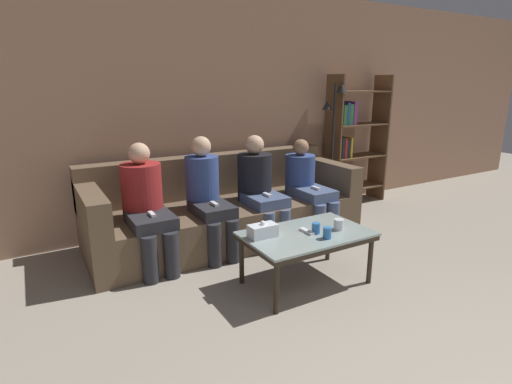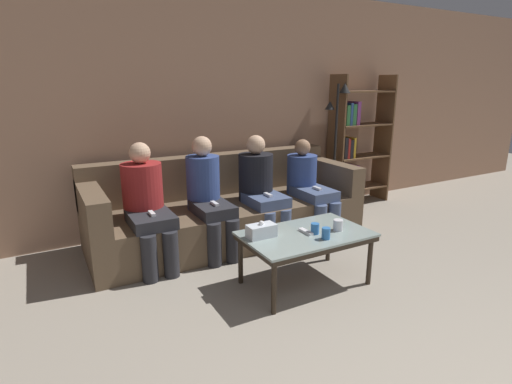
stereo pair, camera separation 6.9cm
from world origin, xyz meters
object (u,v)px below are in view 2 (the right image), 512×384
(couch, at_px, (226,210))
(seated_person_right_end, at_px, (308,184))
(cup_near_right, at_px, (338,225))
(game_remote, at_px, (306,232))
(seated_person_left_end, at_px, (146,202))
(seated_person_mid_left, at_px, (208,193))
(tissue_box, at_px, (261,231))
(bookshelf, at_px, (354,145))
(coffee_table, at_px, (306,238))
(cup_near_left, at_px, (326,233))
(standing_lamp, at_px, (336,135))
(seated_person_mid_right, at_px, (260,186))
(cup_far_center, at_px, (315,229))

(couch, bearing_deg, seated_person_right_end, -15.74)
(cup_near_right, distance_m, game_remote, 0.27)
(couch, height_order, game_remote, couch)
(seated_person_left_end, distance_m, seated_person_mid_left, 0.58)
(cup_near_right, distance_m, seated_person_mid_left, 1.27)
(tissue_box, bearing_deg, seated_person_right_end, 39.10)
(bookshelf, distance_m, seated_person_mid_left, 2.37)
(cup_near_right, distance_m, seated_person_right_end, 1.15)
(coffee_table, bearing_deg, cup_near_right, -15.62)
(cup_near_left, height_order, standing_lamp, standing_lamp)
(coffee_table, distance_m, game_remote, 0.05)
(coffee_table, xyz_separation_m, game_remote, (0.00, 0.00, 0.05))
(cup_near_right, height_order, tissue_box, tissue_box)
(cup_near_left, height_order, seated_person_right_end, seated_person_right_end)
(standing_lamp, bearing_deg, seated_person_mid_right, -163.08)
(cup_far_center, bearing_deg, tissue_box, 160.36)
(cup_near_right, xyz_separation_m, bookshelf, (1.61, 1.62, 0.31))
(seated_person_left_end, distance_m, seated_person_mid_right, 1.15)
(tissue_box, distance_m, seated_person_mid_right, 1.05)
(cup_far_center, relative_size, bookshelf, 0.05)
(bookshelf, bearing_deg, seated_person_right_end, -153.33)
(standing_lamp, bearing_deg, seated_person_right_end, -149.09)
(seated_person_mid_left, bearing_deg, tissue_box, -85.61)
(tissue_box, bearing_deg, seated_person_mid_right, 61.02)
(tissue_box, bearing_deg, cup_near_right, -15.46)
(seated_person_right_end, bearing_deg, standing_lamp, 30.91)
(tissue_box, bearing_deg, standing_lamp, 36.04)
(coffee_table, height_order, seated_person_right_end, seated_person_right_end)
(standing_lamp, bearing_deg, bookshelf, 18.65)
(tissue_box, height_order, seated_person_left_end, seated_person_left_end)
(couch, xyz_separation_m, cup_near_left, (0.19, -1.40, 0.18))
(couch, xyz_separation_m, game_remote, (0.13, -1.22, 0.15))
(cup_far_center, bearing_deg, couch, 98.16)
(coffee_table, relative_size, cup_near_right, 11.44)
(cup_far_center, xyz_separation_m, tissue_box, (-0.40, 0.14, 0.01))
(couch, xyz_separation_m, standing_lamp, (1.58, 0.18, 0.67))
(seated_person_mid_left, bearing_deg, game_remote, -67.20)
(cup_near_left, bearing_deg, bookshelf, 43.55)
(game_remote, height_order, seated_person_mid_left, seated_person_mid_left)
(cup_near_left, distance_m, cup_near_right, 0.23)
(cup_near_left, distance_m, bookshelf, 2.52)
(coffee_table, bearing_deg, bookshelf, 39.61)
(cup_near_left, distance_m, seated_person_left_end, 1.58)
(game_remote, height_order, bookshelf, bookshelf)
(seated_person_right_end, bearing_deg, seated_person_left_end, 179.15)
(bookshelf, xyz_separation_m, standing_lamp, (-0.42, -0.14, 0.18))
(tissue_box, xyz_separation_m, standing_lamp, (1.80, 1.31, 0.48))
(standing_lamp, bearing_deg, seated_person_left_end, -170.64)
(coffee_table, bearing_deg, seated_person_right_end, 53.07)
(standing_lamp, xyz_separation_m, seated_person_right_end, (-0.72, -0.43, -0.44))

